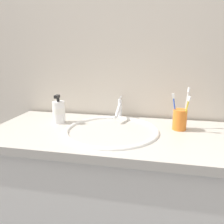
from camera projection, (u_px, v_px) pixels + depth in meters
tiled_wall_back at (122, 64)px, 1.33m from camera, size 2.43×0.04×2.40m
vanity_counter at (111, 208)px, 1.23m from camera, size 1.23×0.55×0.89m
sink_basin at (111, 137)px, 1.13m from camera, size 0.47×0.47×0.10m
faucet at (119, 109)px, 1.31m from camera, size 0.02×0.17×0.12m
toothbrush_cup at (180, 120)px, 1.13m from camera, size 0.07×0.07×0.10m
toothbrush_white at (186, 105)px, 1.13m from camera, size 0.03×0.04×0.21m
toothbrush_blue at (175, 109)px, 1.12m from camera, size 0.04×0.01×0.18m
toothbrush_yellow at (186, 111)px, 1.09m from camera, size 0.03×0.03×0.17m
soap_dispenser at (59, 111)px, 1.24m from camera, size 0.07×0.07×0.16m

